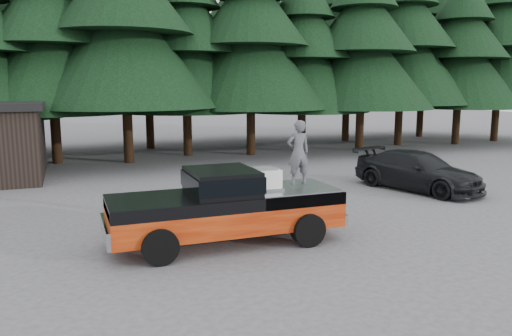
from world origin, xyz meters
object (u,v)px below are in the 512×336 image
object	(u,v)px
pickup_truck	(226,218)
air_compressor	(265,180)
man_on_bed	(298,153)
parked_car	(418,171)

from	to	relation	value
pickup_truck	air_compressor	size ratio (longest dim) A/B	8.08
pickup_truck	man_on_bed	distance (m)	2.64
parked_car	pickup_truck	bearing A→B (deg)	-174.98
air_compressor	man_on_bed	distance (m)	1.30
pickup_truck	man_on_bed	world-z (taller)	man_on_bed
pickup_truck	parked_car	size ratio (longest dim) A/B	1.18
man_on_bed	parked_car	world-z (taller)	man_on_bed
pickup_truck	man_on_bed	size ratio (longest dim) A/B	3.45
pickup_truck	air_compressor	distance (m)	1.39
man_on_bed	parked_car	size ratio (longest dim) A/B	0.34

